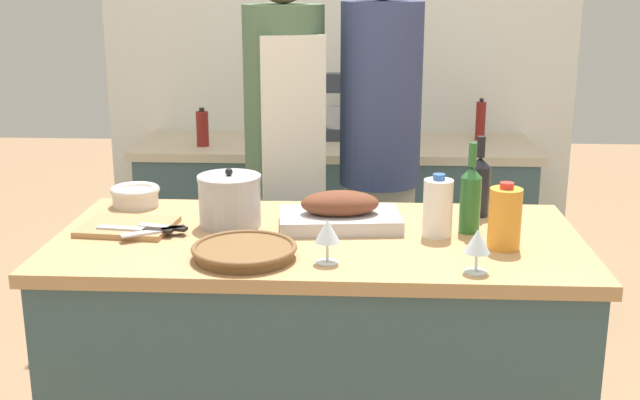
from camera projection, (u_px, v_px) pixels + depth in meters
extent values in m
cube|color=#3D565B|center=(318.00, 376.00, 2.57)|extent=(1.55, 0.74, 0.87)
cube|color=tan|center=(318.00, 242.00, 2.45)|extent=(1.60, 0.77, 0.04)
cube|color=#3D565B|center=(335.00, 232.00, 4.07)|extent=(1.88, 0.58, 0.84)
cube|color=beige|center=(336.00, 147.00, 3.95)|extent=(1.94, 0.60, 0.04)
cube|color=silver|center=(339.00, 56.00, 4.17)|extent=(2.44, 0.10, 2.55)
cube|color=#BCBCC1|center=(340.00, 220.00, 2.52)|extent=(0.40, 0.26, 0.04)
ellipsoid|color=brown|center=(340.00, 203.00, 2.50)|extent=(0.26, 0.16, 0.08)
cylinder|color=brown|center=(244.00, 253.00, 2.24)|extent=(0.27, 0.27, 0.03)
torus|color=brown|center=(244.00, 248.00, 2.23)|extent=(0.30, 0.30, 0.02)
cube|color=#AD7F51|center=(128.00, 227.00, 2.50)|extent=(0.29, 0.24, 0.02)
cylinder|color=#B7B7BC|center=(230.00, 202.00, 2.52)|extent=(0.19, 0.19, 0.15)
cylinder|color=#B7B7BC|center=(229.00, 177.00, 2.50)|extent=(0.20, 0.20, 0.01)
sphere|color=black|center=(229.00, 172.00, 2.50)|extent=(0.02, 0.02, 0.02)
cylinder|color=beige|center=(135.00, 198.00, 2.75)|extent=(0.15, 0.15, 0.06)
torus|color=beige|center=(135.00, 190.00, 2.74)|extent=(0.17, 0.17, 0.03)
cylinder|color=orange|center=(505.00, 219.00, 2.30)|extent=(0.09, 0.09, 0.18)
cylinder|color=red|center=(507.00, 186.00, 2.28)|extent=(0.04, 0.04, 0.02)
cylinder|color=white|center=(438.00, 208.00, 2.42)|extent=(0.09, 0.09, 0.17)
cylinder|color=#3360B2|center=(439.00, 177.00, 2.39)|extent=(0.04, 0.04, 0.02)
cylinder|color=black|center=(479.00, 191.00, 2.63)|extent=(0.07, 0.07, 0.16)
cone|color=black|center=(480.00, 162.00, 2.60)|extent=(0.07, 0.07, 0.03)
cylinder|color=black|center=(481.00, 147.00, 2.59)|extent=(0.03, 0.03, 0.07)
cylinder|color=#28662D|center=(470.00, 205.00, 2.45)|extent=(0.06, 0.06, 0.17)
cone|color=#28662D|center=(472.00, 172.00, 2.42)|extent=(0.06, 0.06, 0.03)
cylinder|color=#28662D|center=(473.00, 155.00, 2.41)|extent=(0.02, 0.02, 0.07)
cylinder|color=silver|center=(476.00, 272.00, 2.13)|extent=(0.06, 0.06, 0.00)
cylinder|color=silver|center=(476.00, 262.00, 2.13)|extent=(0.01, 0.01, 0.05)
cone|color=silver|center=(477.00, 241.00, 2.11)|extent=(0.07, 0.07, 0.06)
cylinder|color=silver|center=(327.00, 262.00, 2.21)|extent=(0.06, 0.06, 0.00)
cylinder|color=silver|center=(327.00, 252.00, 2.20)|extent=(0.01, 0.01, 0.06)
cone|color=silver|center=(327.00, 231.00, 2.18)|extent=(0.07, 0.07, 0.06)
cube|color=#B7B7BC|center=(121.00, 228.00, 2.44)|extent=(0.15, 0.05, 0.01)
cube|color=black|center=(158.00, 230.00, 2.42)|extent=(0.09, 0.04, 0.01)
cube|color=#B7B7BC|center=(141.00, 233.00, 2.39)|extent=(0.12, 0.09, 0.01)
cube|color=black|center=(173.00, 229.00, 2.44)|extent=(0.08, 0.06, 0.01)
cube|color=#B7B7BC|center=(154.00, 226.00, 2.46)|extent=(0.10, 0.05, 0.01)
cube|color=black|center=(177.00, 229.00, 2.44)|extent=(0.06, 0.04, 0.01)
cube|color=#333842|center=(343.00, 133.00, 4.03)|extent=(0.18, 0.14, 0.06)
cylinder|color=#B7B7BC|center=(339.00, 117.00, 4.01)|extent=(0.13, 0.13, 0.11)
cube|color=#333842|center=(356.00, 110.00, 3.99)|extent=(0.05, 0.08, 0.18)
cube|color=#333842|center=(344.00, 83.00, 3.96)|extent=(0.17, 0.08, 0.09)
cylinder|color=maroon|center=(480.00, 121.00, 3.99)|extent=(0.05, 0.05, 0.19)
cylinder|color=black|center=(482.00, 100.00, 3.97)|extent=(0.02, 0.02, 0.02)
cylinder|color=maroon|center=(202.00, 129.00, 3.85)|extent=(0.06, 0.06, 0.17)
cylinder|color=black|center=(202.00, 110.00, 3.83)|extent=(0.02, 0.02, 0.02)
cylinder|color=maroon|center=(360.00, 135.00, 3.79)|extent=(0.05, 0.05, 0.14)
cylinder|color=black|center=(361.00, 119.00, 3.76)|extent=(0.02, 0.02, 0.02)
cube|color=beige|center=(286.00, 284.00, 3.36)|extent=(0.30, 0.25, 0.86)
cylinder|color=#4C6B4C|center=(284.00, 97.00, 3.15)|extent=(0.32, 0.32, 0.71)
cube|color=silver|center=(294.00, 156.00, 3.06)|extent=(0.24, 0.10, 0.91)
cube|color=beige|center=(377.00, 282.00, 3.37)|extent=(0.28, 0.22, 0.86)
cylinder|color=navy|center=(381.00, 95.00, 3.16)|extent=(0.32, 0.32, 0.72)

